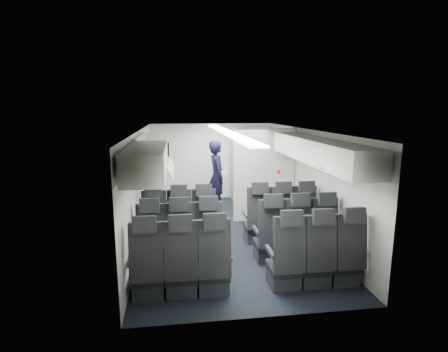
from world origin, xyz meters
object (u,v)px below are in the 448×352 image
object	(u,v)px
seat_row_rear	(250,264)
flight_attendant	(217,177)
boarding_door	(150,177)
galley_unit	(246,167)
seat_row_front	(231,223)
seat_row_mid	(239,241)
carry_on_bag	(157,149)

from	to	relation	value
seat_row_rear	flight_attendant	xyz separation A→B (m)	(-0.02, 3.91, 0.50)
boarding_door	seat_row_rear	bearing A→B (deg)	-67.13
galley_unit	boarding_door	world-z (taller)	galley_unit
galley_unit	boarding_door	xyz separation A→B (m)	(-2.59, -1.17, 0.00)
seat_row_front	seat_row_mid	xyz separation A→B (m)	(0.00, -0.90, 0.00)
seat_row_mid	seat_row_rear	bearing A→B (deg)	-90.00
seat_row_rear	galley_unit	world-z (taller)	galley_unit
seat_row_mid	flight_attendant	distance (m)	3.05
carry_on_bag	seat_row_rear	bearing A→B (deg)	-60.96
galley_unit	carry_on_bag	world-z (taller)	carry_on_bag
seat_row_front	carry_on_bag	bearing A→B (deg)	163.32
seat_row_rear	flight_attendant	world-z (taller)	flight_attendant
seat_row_mid	seat_row_rear	size ratio (longest dim) A/B	1.00
seat_row_rear	carry_on_bag	size ratio (longest dim) A/B	7.61
flight_attendant	boarding_door	bearing A→B (deg)	86.06
flight_attendant	galley_unit	bearing A→B (deg)	-45.15
seat_row_front	boarding_door	xyz separation A→B (m)	(-1.64, 2.09, 0.55)
seat_row_mid	flight_attendant	xyz separation A→B (m)	(-0.02, 3.01, 0.50)
seat_row_front	flight_attendant	xyz separation A→B (m)	(-0.02, 2.11, 0.50)
galley_unit	flight_attendant	bearing A→B (deg)	-130.28
seat_row_front	carry_on_bag	distance (m)	1.99
flight_attendant	carry_on_bag	size ratio (longest dim) A/B	4.13
seat_row_mid	boarding_door	xyz separation A→B (m)	(-1.64, 2.99, 0.55)
seat_row_front	seat_row_mid	size ratio (longest dim) A/B	1.00
seat_row_rear	galley_unit	size ratio (longest dim) A/B	1.75
seat_row_mid	boarding_door	world-z (taller)	boarding_door
seat_row_front	boarding_door	distance (m)	2.71
seat_row_front	boarding_door	size ratio (longest dim) A/B	1.79
seat_row_front	galley_unit	distance (m)	3.43
seat_row_rear	flight_attendant	size ratio (longest dim) A/B	1.84
boarding_door	flight_attendant	world-z (taller)	boarding_door
seat_row_front	flight_attendant	distance (m)	2.17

